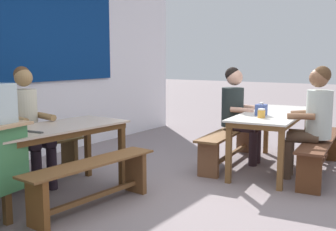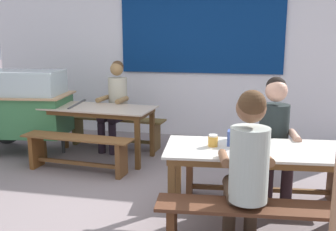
{
  "view_description": "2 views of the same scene",
  "coord_description": "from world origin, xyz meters",
  "px_view_note": "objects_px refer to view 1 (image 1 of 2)",
  "views": [
    {
      "loc": [
        -3.71,
        -1.9,
        1.4
      ],
      "look_at": [
        0.14,
        0.59,
        0.76
      ],
      "focal_mm": 43.44,
      "sensor_mm": 36.0,
      "label": 1
    },
    {
      "loc": [
        1.07,
        -3.58,
        1.7
      ],
      "look_at": [
        0.24,
        0.34,
        0.85
      ],
      "focal_mm": 40.95,
      "sensor_mm": 36.0,
      "label": 2
    }
  ],
  "objects_px": {
    "dining_table_far": "(53,134)",
    "bench_near_front": "(320,149)",
    "dining_table_near": "(273,118)",
    "person_right_near_table": "(237,108)",
    "bench_far_back": "(22,159)",
    "person_center_facing": "(28,121)",
    "tissue_box": "(261,110)",
    "condiment_jar": "(261,113)",
    "bench_near_back": "(229,141)",
    "bench_far_front": "(92,179)",
    "person_near_front": "(313,115)"
  },
  "relations": [
    {
      "from": "dining_table_far",
      "to": "person_center_facing",
      "type": "xyz_separation_m",
      "value": [
        0.09,
        0.49,
        0.09
      ]
    },
    {
      "from": "person_near_front",
      "to": "bench_far_front",
      "type": "bearing_deg",
      "value": 144.58
    },
    {
      "from": "dining_table_far",
      "to": "bench_near_front",
      "type": "bearing_deg",
      "value": -42.66
    },
    {
      "from": "dining_table_far",
      "to": "bench_near_back",
      "type": "distance_m",
      "value": 2.41
    },
    {
      "from": "bench_far_back",
      "to": "condiment_jar",
      "type": "distance_m",
      "value": 2.76
    },
    {
      "from": "condiment_jar",
      "to": "bench_near_front",
      "type": "bearing_deg",
      "value": -44.9
    },
    {
      "from": "bench_near_back",
      "to": "dining_table_far",
      "type": "bearing_deg",
      "value": 156.33
    },
    {
      "from": "bench_near_front",
      "to": "person_near_front",
      "type": "xyz_separation_m",
      "value": [
        -0.25,
        0.05,
        0.44
      ]
    },
    {
      "from": "bench_far_front",
      "to": "condiment_jar",
      "type": "bearing_deg",
      "value": -28.83
    },
    {
      "from": "dining_table_far",
      "to": "condiment_jar",
      "type": "bearing_deg",
      "value": -41.91
    },
    {
      "from": "person_right_near_table",
      "to": "tissue_box",
      "type": "height_order",
      "value": "person_right_near_table"
    },
    {
      "from": "bench_near_front",
      "to": "dining_table_near",
      "type": "bearing_deg",
      "value": 95.11
    },
    {
      "from": "dining_table_far",
      "to": "condiment_jar",
      "type": "height_order",
      "value": "condiment_jar"
    },
    {
      "from": "bench_far_back",
      "to": "person_right_near_table",
      "type": "height_order",
      "value": "person_right_near_table"
    },
    {
      "from": "dining_table_near",
      "to": "person_near_front",
      "type": "bearing_deg",
      "value": -110.17
    },
    {
      "from": "tissue_box",
      "to": "person_right_near_table",
      "type": "bearing_deg",
      "value": 50.94
    },
    {
      "from": "bench_near_front",
      "to": "person_near_front",
      "type": "relative_size",
      "value": 1.41
    },
    {
      "from": "bench_near_back",
      "to": "bench_far_front",
      "type": "bearing_deg",
      "value": 170.29
    },
    {
      "from": "bench_near_back",
      "to": "condiment_jar",
      "type": "xyz_separation_m",
      "value": [
        -0.45,
        -0.6,
        0.47
      ]
    },
    {
      "from": "tissue_box",
      "to": "condiment_jar",
      "type": "distance_m",
      "value": 0.2
    },
    {
      "from": "bench_far_front",
      "to": "bench_near_front",
      "type": "height_order",
      "value": "same"
    },
    {
      "from": "dining_table_far",
      "to": "dining_table_near",
      "type": "bearing_deg",
      "value": -34.43
    },
    {
      "from": "person_right_near_table",
      "to": "bench_near_back",
      "type": "bearing_deg",
      "value": 153.88
    },
    {
      "from": "dining_table_far",
      "to": "bench_far_back",
      "type": "distance_m",
      "value": 0.67
    },
    {
      "from": "dining_table_near",
      "to": "condiment_jar",
      "type": "relative_size",
      "value": 17.81
    },
    {
      "from": "bench_far_front",
      "to": "bench_near_back",
      "type": "height_order",
      "value": "same"
    },
    {
      "from": "bench_far_back",
      "to": "person_center_facing",
      "type": "relative_size",
      "value": 1.19
    },
    {
      "from": "bench_far_back",
      "to": "bench_near_front",
      "type": "xyz_separation_m",
      "value": [
        2.24,
        -2.68,
        0.01
      ]
    },
    {
      "from": "person_right_near_table",
      "to": "bench_far_front",
      "type": "bearing_deg",
      "value": 169.4
    },
    {
      "from": "bench_near_front",
      "to": "tissue_box",
      "type": "relative_size",
      "value": 11.78
    },
    {
      "from": "dining_table_near",
      "to": "person_near_front",
      "type": "height_order",
      "value": "person_near_front"
    },
    {
      "from": "person_near_front",
      "to": "person_center_facing",
      "type": "bearing_deg",
      "value": 127.36
    },
    {
      "from": "dining_table_far",
      "to": "bench_far_back",
      "type": "xyz_separation_m",
      "value": [
        0.05,
        0.57,
        -0.35
      ]
    },
    {
      "from": "bench_far_front",
      "to": "bench_near_back",
      "type": "xyz_separation_m",
      "value": [
        2.23,
        -0.38,
        0.02
      ]
    },
    {
      "from": "bench_near_front",
      "to": "condiment_jar",
      "type": "relative_size",
      "value": 17.57
    },
    {
      "from": "person_near_front",
      "to": "person_right_near_table",
      "type": "relative_size",
      "value": 1.02
    },
    {
      "from": "dining_table_near",
      "to": "person_right_near_table",
      "type": "relative_size",
      "value": 1.46
    },
    {
      "from": "bench_near_front",
      "to": "dining_table_far",
      "type": "bearing_deg",
      "value": 137.34
    },
    {
      "from": "condiment_jar",
      "to": "dining_table_far",
      "type": "bearing_deg",
      "value": 138.09
    },
    {
      "from": "person_near_front",
      "to": "person_right_near_table",
      "type": "distance_m",
      "value": 1.08
    },
    {
      "from": "dining_table_far",
      "to": "person_near_front",
      "type": "height_order",
      "value": "person_near_front"
    },
    {
      "from": "dining_table_far",
      "to": "person_near_front",
      "type": "bearing_deg",
      "value": -45.29
    },
    {
      "from": "bench_near_back",
      "to": "person_near_front",
      "type": "bearing_deg",
      "value": -97.38
    },
    {
      "from": "bench_far_back",
      "to": "person_center_facing",
      "type": "xyz_separation_m",
      "value": [
        0.04,
        -0.09,
        0.43
      ]
    },
    {
      "from": "dining_table_near",
      "to": "person_near_front",
      "type": "distance_m",
      "value": 0.57
    },
    {
      "from": "bench_far_front",
      "to": "tissue_box",
      "type": "height_order",
      "value": "tissue_box"
    },
    {
      "from": "bench_near_front",
      "to": "person_center_facing",
      "type": "distance_m",
      "value": 3.42
    },
    {
      "from": "person_right_near_table",
      "to": "bench_near_front",
      "type": "bearing_deg",
      "value": -90.85
    },
    {
      "from": "dining_table_far",
      "to": "tissue_box",
      "type": "distance_m",
      "value": 2.43
    },
    {
      "from": "bench_near_front",
      "to": "person_right_near_table",
      "type": "height_order",
      "value": "person_right_near_table"
    }
  ]
}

